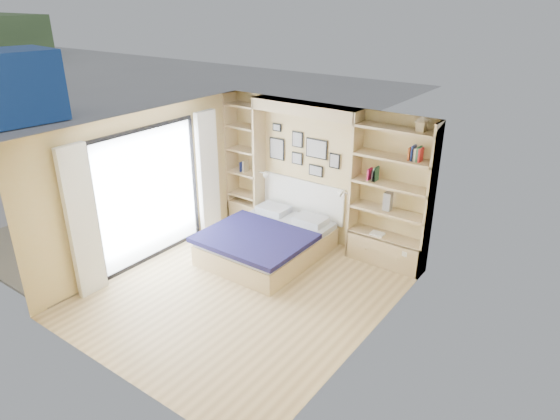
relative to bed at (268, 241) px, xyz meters
The scene contains 8 objects.
ground 1.26m from the bed, 70.39° to the right, with size 4.50×4.50×0.00m, color tan.
room_shell 0.88m from the bed, 85.52° to the left, with size 4.50×4.50×4.50m.
bed is the anchor object (origin of this frame).
photo_gallery 1.70m from the bed, 92.05° to the left, with size 1.48×0.02×0.82m.
reading_lamps 1.18m from the bed, 82.26° to the left, with size 1.92×0.12×0.15m.
shelf_decor 2.36m from the bed, 29.12° to the left, with size 3.54×0.23×2.03m.
deck 3.40m from the bed, 159.97° to the right, with size 3.20×4.00×0.05m, color #716753.
deck_chair 2.59m from the bed, behind, with size 0.70×0.87×0.77m.
Camera 1 is at (4.23, -4.88, 4.17)m, focal length 32.00 mm.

